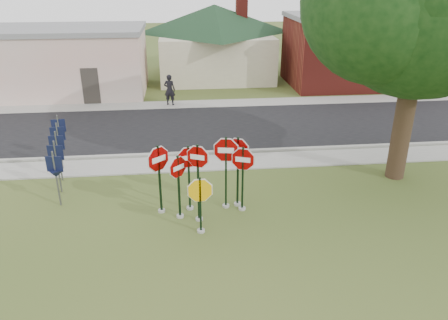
{
  "coord_description": "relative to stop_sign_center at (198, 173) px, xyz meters",
  "views": [
    {
      "loc": [
        -0.78,
        -11.2,
        7.43
      ],
      "look_at": [
        0.61,
        2.0,
        1.66
      ],
      "focal_mm": 35.0,
      "sensor_mm": 36.0,
      "label": 1
    }
  ],
  "objects": [
    {
      "name": "sidewalk_near",
      "position": [
        0.3,
        4.48,
        -1.65
      ],
      "size": [
        60.0,
        1.6,
        0.06
      ],
      "primitive_type": "cube",
      "color": "gray",
      "rests_on": "ground"
    },
    {
      "name": "building_stucco",
      "position": [
        -8.7,
        16.98,
        0.47
      ],
      "size": [
        12.2,
        6.2,
        4.2
      ],
      "color": "beige",
      "rests_on": "ground"
    },
    {
      "name": "stop_sign_yellow",
      "position": [
        0.02,
        -0.71,
        -0.54
      ],
      "size": [
        1.06,
        0.24,
        1.97
      ],
      "color": "#99978F",
      "rests_on": "ground"
    },
    {
      "name": "building_brick",
      "position": [
        12.3,
        17.48,
        0.72
      ],
      "size": [
        10.2,
        6.2,
        4.75
      ],
      "color": "maroon",
      "rests_on": "ground"
    },
    {
      "name": "ground",
      "position": [
        0.3,
        -1.02,
        -1.68
      ],
      "size": [
        120.0,
        120.0,
        0.0
      ],
      "primitive_type": "plane",
      "color": "#3C501E",
      "rests_on": "ground"
    },
    {
      "name": "stop_sign_right",
      "position": [
        1.48,
        0.53,
        -0.23
      ],
      "size": [
        1.0,
        0.38,
        2.38
      ],
      "color": "#99978F",
      "rests_on": "ground"
    },
    {
      "name": "stop_sign_far_left",
      "position": [
        -1.23,
        0.66,
        -0.13
      ],
      "size": [
        0.89,
        0.76,
        2.5
      ],
      "color": "#99978F",
      "rests_on": "ground"
    },
    {
      "name": "stop_sign_left",
      "position": [
        -0.61,
        0.25,
        -0.32
      ],
      "size": [
        0.71,
        0.68,
        2.28
      ],
      "color": "#99978F",
      "rests_on": "ground"
    },
    {
      "name": "stop_sign_far_right",
      "position": [
        1.36,
        0.86,
        -0.07
      ],
      "size": [
        0.9,
        0.54,
        2.6
      ],
      "color": "#99978F",
      "rests_on": "ground"
    },
    {
      "name": "curb",
      "position": [
        0.3,
        5.48,
        -1.61
      ],
      "size": [
        60.0,
        0.2,
        0.14
      ],
      "primitive_type": "cube",
      "color": "gray",
      "rests_on": "ground"
    },
    {
      "name": "route_sign_row",
      "position": [
        -5.1,
        3.48,
        -0.46
      ],
      "size": [
        1.43,
        4.63,
        2.0
      ],
      "color": "#59595E",
      "rests_on": "ground"
    },
    {
      "name": "pedestrian",
      "position": [
        -1.04,
        13.24,
        -0.71
      ],
      "size": [
        0.75,
        0.58,
        1.82
      ],
      "primitive_type": "imported",
      "rotation": [
        0.0,
        0.0,
        2.9
      ],
      "color": "black",
      "rests_on": "sidewalk_far"
    },
    {
      "name": "stop_sign_back_right",
      "position": [
        0.95,
        0.77,
        -0.0
      ],
      "size": [
        1.12,
        0.24,
        2.67
      ],
      "color": "#99978F",
      "rests_on": "ground"
    },
    {
      "name": "stop_sign_back_left",
      "position": [
        -0.27,
        0.75,
        -0.23
      ],
      "size": [
        0.98,
        0.25,
        2.4
      ],
      "color": "#99978F",
      "rests_on": "ground"
    },
    {
      "name": "sidewalk_far",
      "position": [
        0.3,
        13.28,
        -1.65
      ],
      "size": [
        60.0,
        1.6,
        0.06
      ],
      "primitive_type": "cube",
      "color": "gray",
      "rests_on": "ground"
    },
    {
      "name": "stop_sign_center",
      "position": [
        0.0,
        0.0,
        0.0
      ],
      "size": [
        0.91,
        0.43,
        2.72
      ],
      "color": "#99978F",
      "rests_on": "ground"
    },
    {
      "name": "building_house",
      "position": [
        2.31,
        20.98,
        1.96
      ],
      "size": [
        11.6,
        11.6,
        6.2
      ],
      "color": "beige",
      "rests_on": "ground"
    },
    {
      "name": "road",
      "position": [
        0.3,
        8.98,
        -1.66
      ],
      "size": [
        60.0,
        7.0,
        0.04
      ],
      "primitive_type": "cube",
      "color": "black",
      "rests_on": "ground"
    }
  ]
}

